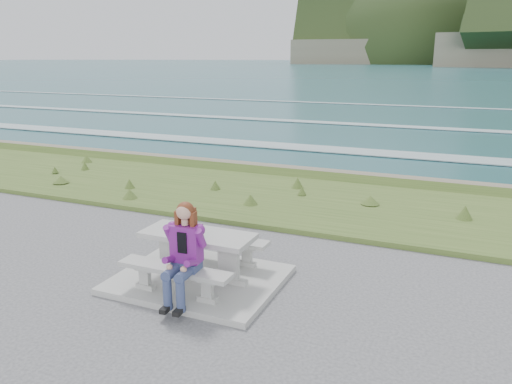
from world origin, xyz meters
TOP-DOWN VIEW (x-y plane):
  - concrete_slab at (0.00, 0.00)m, footprint 2.60×2.10m
  - picnic_table at (0.00, 0.00)m, footprint 1.80×0.75m
  - bench_landward at (0.00, -0.70)m, footprint 1.80×0.35m
  - bench_seaward at (0.00, 0.70)m, footprint 1.80×0.35m
  - grass_verge at (0.00, 5.00)m, footprint 160.00×4.50m
  - shore_drop at (0.00, 7.90)m, footprint 160.00×0.80m
  - ocean at (0.00, 25.09)m, footprint 1600.00×1600.00m
  - seated_woman at (0.22, -0.84)m, footprint 0.46×0.76m

SIDE VIEW (x-z plane):
  - ocean at x=0.00m, z-range -1.79..-1.70m
  - grass_verge at x=0.00m, z-range -0.11..0.11m
  - shore_drop at x=0.00m, z-range -1.10..1.10m
  - concrete_slab at x=0.00m, z-range 0.00..0.10m
  - bench_landward at x=0.00m, z-range 0.22..0.67m
  - bench_seaward at x=0.00m, z-range 0.22..0.67m
  - seated_woman at x=0.22m, z-range -0.09..1.37m
  - picnic_table at x=0.00m, z-range 0.31..1.06m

